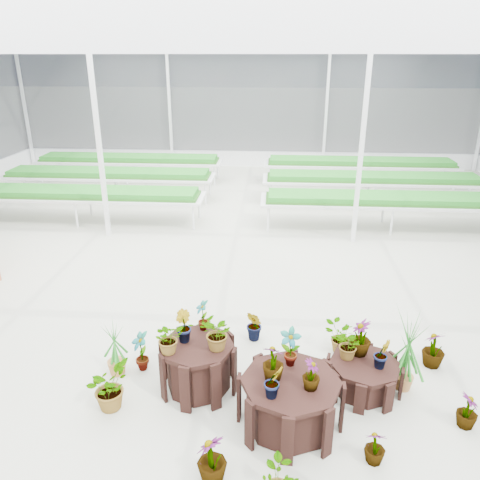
{
  "coord_description": "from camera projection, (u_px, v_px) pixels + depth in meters",
  "views": [
    {
      "loc": [
        1.03,
        -6.61,
        4.2
      ],
      "look_at": [
        0.52,
        0.64,
        1.3
      ],
      "focal_mm": 35.0,
      "sensor_mm": 36.0,
      "label": 1
    }
  ],
  "objects": [
    {
      "name": "plinth_tall",
      "position": [
        198.0,
        366.0,
        6.22
      ],
      "size": [
        1.16,
        1.16,
        0.68
      ],
      "primitive_type": "cylinder",
      "rotation": [
        0.0,
        0.0,
        -0.17
      ],
      "color": "black",
      "rests_on": "ground"
    },
    {
      "name": "ground_plane",
      "position": [
        206.0,
        326.0,
        7.75
      ],
      "size": [
        24.0,
        24.0,
        0.0
      ],
      "primitive_type": "plane",
      "color": "gray",
      "rests_on": "ground"
    },
    {
      "name": "nursery_benches",
      "position": [
        238.0,
        187.0,
        14.27
      ],
      "size": [
        16.0,
        7.0,
        0.84
      ],
      "primitive_type": null,
      "color": "silver",
      "rests_on": "ground"
    },
    {
      "name": "plinth_mid",
      "position": [
        290.0,
        402.0,
        5.59
      ],
      "size": [
        1.31,
        1.31,
        0.65
      ],
      "primitive_type": "cylinder",
      "rotation": [
        0.0,
        0.0,
        -0.07
      ],
      "color": "black",
      "rests_on": "ground"
    },
    {
      "name": "greenhouse_shell",
      "position": [
        202.0,
        196.0,
        6.92
      ],
      "size": [
        18.0,
        24.0,
        4.5
      ],
      "primitive_type": null,
      "color": "white",
      "rests_on": "ground"
    },
    {
      "name": "nursery_plants",
      "position": [
        260.0,
        359.0,
        6.1
      ],
      "size": [
        4.9,
        3.29,
        1.29
      ],
      "color": "#20721F",
      "rests_on": "ground"
    },
    {
      "name": "plinth_low",
      "position": [
        364.0,
        376.0,
        6.21
      ],
      "size": [
        1.17,
        1.17,
        0.43
      ],
      "primitive_type": "cylinder",
      "rotation": [
        0.0,
        0.0,
        -0.26
      ],
      "color": "black",
      "rests_on": "ground"
    },
    {
      "name": "steel_frame",
      "position": [
        202.0,
        196.0,
        6.92
      ],
      "size": [
        18.0,
        24.0,
        4.5
      ],
      "primitive_type": null,
      "color": "silver",
      "rests_on": "ground"
    }
  ]
}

